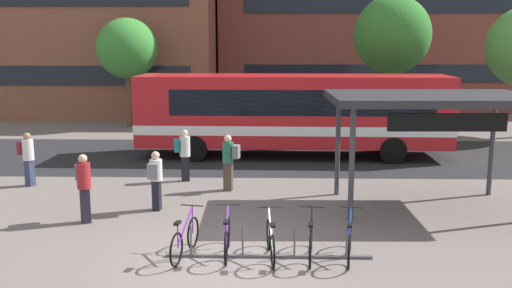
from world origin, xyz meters
TOP-DOWN VIEW (x-y plane):
  - ground at (0.00, 0.00)m, footprint 200.00×200.00m
  - bus_lane_asphalt at (0.00, 10.68)m, footprint 80.00×7.20m
  - city_bus at (1.78, 10.68)m, footprint 12.08×2.81m
  - bike_rack at (0.94, 0.15)m, footprint 4.34×0.09m
  - parked_bicycle_purple_0 at (-0.81, 0.17)m, footprint 0.54×1.70m
  - parked_bicycle_purple_1 at (0.07, 0.26)m, footprint 0.52×1.72m
  - parked_bicycle_white_2 at (0.99, 0.09)m, footprint 0.52×1.72m
  - parked_bicycle_black_3 at (1.82, 0.13)m, footprint 0.52×1.72m
  - parked_bicycle_blue_4 at (2.63, 0.12)m, footprint 0.52×1.71m
  - transit_shelter at (5.23, 3.89)m, footprint 5.37×3.38m
  - commuter_teal_pack_0 at (-3.67, 2.39)m, footprint 0.54×0.61m
  - commuter_maroon_pack_1 at (-6.62, 5.91)m, footprint 0.60×0.52m
  - commuter_grey_pack_2 at (-0.27, 5.50)m, footprint 0.57×0.41m
  - commuter_grey_pack_3 at (-2.08, 3.42)m, footprint 0.36×0.54m
  - commuter_teal_pack_4 at (-1.82, 6.63)m, footprint 0.57×0.40m
  - street_tree_1 at (-6.55, 18.36)m, footprint 3.20×3.20m
  - street_tree_2 at (6.63, 15.44)m, footprint 3.55×3.55m
  - building_centre_block at (-1.72, 44.66)m, footprint 16.32×13.89m

SIDE VIEW (x-z plane):
  - ground at x=0.00m, z-range 0.00..0.00m
  - bus_lane_asphalt at x=0.00m, z-range 0.00..0.01m
  - bike_rack at x=0.94m, z-range -0.26..0.44m
  - parked_bicycle_purple_0 at x=-0.81m, z-range -0.11..0.88m
  - parked_bicycle_purple_1 at x=0.07m, z-range -0.11..0.88m
  - parked_bicycle_white_2 at x=0.99m, z-range -0.11..0.88m
  - parked_bicycle_black_3 at x=1.82m, z-range -0.11..0.88m
  - parked_bicycle_blue_4 at x=2.63m, z-range -0.11..0.88m
  - commuter_grey_pack_3 at x=-2.08m, z-range 0.12..1.73m
  - commuter_teal_pack_4 at x=-1.82m, z-range 0.12..1.81m
  - commuter_maroon_pack_1 at x=-6.62m, z-range 0.13..1.82m
  - commuter_grey_pack_2 at x=-0.27m, z-range 0.13..1.85m
  - commuter_teal_pack_0 at x=-3.67m, z-range 0.13..1.88m
  - city_bus at x=1.78m, z-range 0.18..3.38m
  - transit_shelter at x=5.23m, z-range 1.34..4.44m
  - street_tree_1 at x=-6.55m, z-range 1.26..6.97m
  - street_tree_2 at x=6.63m, z-range 1.47..8.08m
  - building_centre_block at x=-1.72m, z-range 0.00..16.86m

